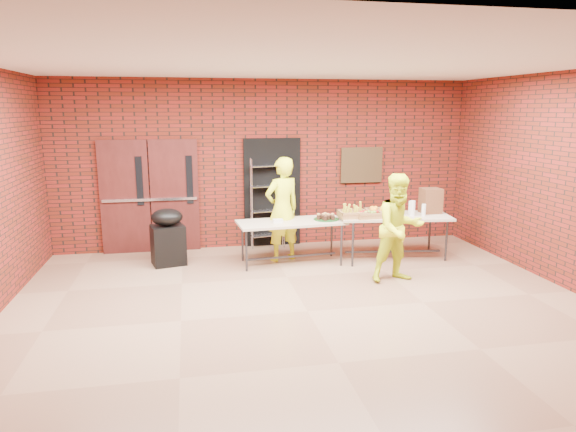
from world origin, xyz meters
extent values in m
cube|color=#835F47|center=(0.00, 0.00, -0.02)|extent=(8.00, 7.00, 0.04)
cube|color=silver|center=(0.00, 0.00, 3.22)|extent=(8.00, 7.00, 0.04)
cube|color=maroon|center=(0.00, 3.52, 1.60)|extent=(8.00, 0.04, 3.20)
cube|color=maroon|center=(0.00, -3.52, 1.60)|extent=(8.00, 0.04, 3.20)
cube|color=#461614|center=(-2.65, 3.44, 1.05)|extent=(0.88, 0.08, 2.10)
cube|color=#461614|center=(-1.75, 3.44, 1.05)|extent=(0.88, 0.08, 2.10)
cube|color=black|center=(-2.37, 3.39, 1.35)|extent=(0.12, 0.02, 0.90)
cube|color=black|center=(-1.47, 3.39, 1.35)|extent=(0.12, 0.02, 0.90)
cube|color=silver|center=(-2.20, 3.38, 1.00)|extent=(1.70, 0.04, 0.05)
cube|color=black|center=(0.10, 3.46, 1.05)|extent=(1.10, 0.06, 2.10)
cube|color=#392816|center=(1.90, 3.45, 1.55)|extent=(0.85, 0.04, 0.70)
cube|color=tan|center=(0.22, 2.18, 0.73)|extent=(1.89, 0.91, 0.04)
cube|color=#323237|center=(0.22, 2.18, 0.12)|extent=(1.62, 0.18, 0.03)
cylinder|color=#323237|center=(-0.60, 2.48, 0.36)|extent=(0.04, 0.04, 0.71)
cylinder|color=#323237|center=(1.03, 2.48, 0.36)|extent=(0.04, 0.04, 0.71)
cylinder|color=#323237|center=(-0.60, 1.87, 0.36)|extent=(0.04, 0.04, 0.71)
cylinder|color=#323237|center=(1.03, 1.87, 0.36)|extent=(0.04, 0.04, 0.71)
cube|color=tan|center=(2.07, 2.12, 0.78)|extent=(2.03, 1.07, 0.04)
cube|color=#323237|center=(2.07, 2.12, 0.13)|extent=(1.71, 0.28, 0.03)
cylinder|color=#323237|center=(1.21, 2.44, 0.38)|extent=(0.04, 0.04, 0.75)
cylinder|color=#323237|center=(2.93, 2.44, 0.38)|extent=(0.04, 0.04, 0.75)
cylinder|color=#323237|center=(1.21, 1.80, 0.38)|extent=(0.04, 0.04, 0.75)
cylinder|color=#323237|center=(2.93, 1.80, 0.38)|extent=(0.04, 0.04, 0.75)
cube|color=#A56E42|center=(1.28, 2.07, 0.83)|extent=(0.47, 0.37, 0.07)
cube|color=#A56E42|center=(1.80, 2.17, 0.83)|extent=(0.44, 0.35, 0.07)
cube|color=#A56E42|center=(1.54, 1.99, 0.83)|extent=(0.43, 0.34, 0.07)
cylinder|color=#134719|center=(0.84, 2.18, 0.76)|extent=(0.43, 0.43, 0.02)
cube|color=silver|center=(-0.03, 2.12, 0.78)|extent=(0.17, 0.11, 0.06)
cube|color=brown|center=(2.78, 2.18, 1.02)|extent=(0.34, 0.30, 0.45)
cylinder|color=silver|center=(2.37, 2.02, 0.93)|extent=(0.09, 0.09, 0.27)
cylinder|color=silver|center=(2.54, 1.93, 0.91)|extent=(0.07, 0.07, 0.21)
cylinder|color=silver|center=(2.41, 2.19, 0.91)|extent=(0.08, 0.08, 0.23)
cube|color=black|center=(-1.87, 2.52, 0.34)|extent=(0.63, 0.56, 0.69)
ellipsoid|color=black|center=(-1.87, 2.52, 0.84)|extent=(0.62, 0.56, 0.30)
imported|color=#DFF31B|center=(0.11, 2.42, 0.92)|extent=(0.78, 0.66, 1.84)
imported|color=#DFF31B|center=(1.67, 0.96, 0.84)|extent=(0.89, 0.74, 1.69)
camera|label=1|loc=(-1.49, -6.25, 2.64)|focal=32.00mm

